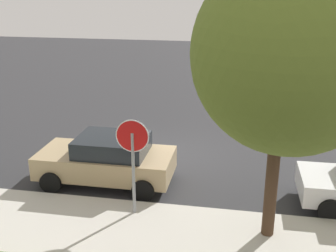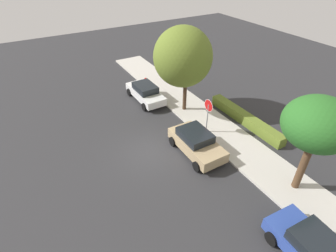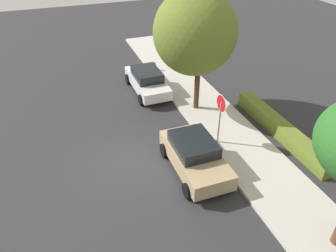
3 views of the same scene
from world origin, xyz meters
The scene contains 8 objects.
ground_plane centered at (0.00, 0.00, 0.00)m, with size 60.00×60.00×0.00m, color #2D2D30.
sidewalk_curb centered at (0.00, 5.15, 0.07)m, with size 32.00×3.00×0.14m, color beige.
stop_sign centered at (0.13, 4.24, 1.86)m, with size 0.84×0.08×2.68m.
parked_car_tan centered at (1.42, 2.43, 0.77)m, with size 4.04×2.07×1.50m.
parked_car_white centered at (-6.31, 2.67, 0.74)m, with size 4.36×1.97×1.44m.
street_tree_mid_block centered at (-3.42, 4.42, 4.39)m, with size 4.25×4.25×6.57m.
fire_hydrant centered at (-8.96, 3.98, 0.36)m, with size 0.30×0.22×0.72m.
front_yard_hedge centered at (0.53, 7.53, 0.37)m, with size 6.90×0.74×0.74m.
Camera 3 is at (11.31, -2.39, 9.57)m, focal length 35.00 mm.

